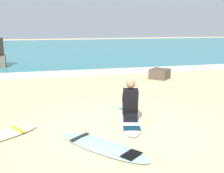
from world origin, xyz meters
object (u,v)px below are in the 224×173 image
Objects in this scene: surfboard_spare_near at (102,146)px; shoreline_rock at (160,74)px; surfboard_main at (130,118)px; surfer_seated at (130,103)px.

shoreline_rock is at bearing 57.24° from surfboard_spare_near.
surfboard_main is at bearing -121.86° from shoreline_rock.
surfboard_main and surfboard_spare_near have the same top height.
shoreline_rock is at bearing 58.14° from surfboard_main.
surfboard_spare_near is at bearing -125.64° from surfboard_main.
shoreline_rock reaches higher than surfboard_spare_near.
surfer_seated reaches higher than surfboard_main.
surfer_seated is at bearing -103.54° from surfboard_main.
surfer_seated is (-0.03, -0.13, 0.40)m from surfboard_main.
surfer_seated is at bearing 52.48° from surfboard_spare_near.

